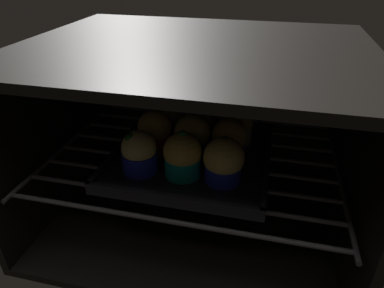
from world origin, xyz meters
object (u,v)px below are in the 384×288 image
object	(u,v)px
muffin_row0_col1	(183,156)
muffin_row0_col2	(224,161)
muffin_row1_col2	(229,140)
muffin_row2_col0	(167,119)
baking_tray	(192,156)
muffin_row1_col0	(155,132)
muffin_row0_col0	(139,153)
muffin_row2_col2	(237,124)
muffin_row2_col1	(200,120)
muffin_row1_col1	(193,136)

from	to	relation	value
muffin_row0_col1	muffin_row0_col2	distance (cm)	6.90
muffin_row1_col2	muffin_row2_col0	distance (cm)	15.33
baking_tray	muffin_row1_col0	size ratio (longest dim) A/B	3.55
muffin_row0_col2	muffin_row2_col0	world-z (taller)	muffin_row0_col2
baking_tray	muffin_row0_col1	size ratio (longest dim) A/B	3.49
muffin_row0_col0	muffin_row2_col2	size ratio (longest dim) A/B	0.88
muffin_row0_col0	muffin_row2_col0	size ratio (longest dim) A/B	1.01
muffin_row1_col2	muffin_row2_col1	distance (cm)	10.05
muffin_row0_col1	muffin_row0_col2	xyz separation A→B (cm)	(6.90, -0.04, -0.04)
muffin_row0_col0	muffin_row2_col2	bearing A→B (deg)	43.44
baking_tray	muffin_row2_col0	world-z (taller)	muffin_row2_col0
muffin_row1_col0	muffin_row2_col1	distance (cm)	10.16
muffin_row0_col0	muffin_row2_col1	size ratio (longest dim) A/B	1.00
muffin_row0_col1	muffin_row1_col2	distance (cm)	9.83
muffin_row2_col2	muffin_row1_col0	bearing A→B (deg)	-155.08
muffin_row0_col2	muffin_row1_col0	xyz separation A→B (cm)	(-14.19, 6.91, 0.18)
muffin_row0_col1	muffin_row2_col2	size ratio (longest dim) A/B	0.96
muffin_row2_col1	muffin_row2_col2	size ratio (longest dim) A/B	0.88
muffin_row0_col2	muffin_row2_col2	xyz separation A→B (cm)	(0.46, 13.72, 0.28)
muffin_row2_col0	muffin_row2_col1	distance (cm)	6.75
muffin_row0_col1	muffin_row1_col1	xyz separation A→B (cm)	(0.06, 7.00, 0.02)
muffin_row1_col1	muffin_row1_col2	xyz separation A→B (cm)	(6.74, 0.10, -0.04)
muffin_row1_col2	muffin_row2_col0	bearing A→B (deg)	154.37
muffin_row0_col0	muffin_row1_col1	distance (cm)	10.84
baking_tray	muffin_row1_col2	xyz separation A→B (cm)	(6.89, 0.30, 4.23)
baking_tray	muffin_row0_col0	bearing A→B (deg)	-135.86
muffin_row0_col1	muffin_row2_col0	xyz separation A→B (cm)	(-7.02, 13.73, -0.26)
muffin_row1_col0	muffin_row1_col2	xyz separation A→B (cm)	(14.09, 0.23, -0.16)
muffin_row2_col1	muffin_row2_col2	world-z (taller)	muffin_row2_col2
muffin_row1_col0	muffin_row2_col1	size ratio (longest dim) A/B	1.07
muffin_row1_col1	muffin_row1_col2	bearing A→B (deg)	0.83
muffin_row0_col2	muffin_row1_col0	world-z (taller)	muffin_row1_col0
muffin_row1_col0	muffin_row2_col1	bearing A→B (deg)	46.39
baking_tray	muffin_row1_col0	world-z (taller)	muffin_row1_col0
muffin_row2_col1	muffin_row0_col0	bearing A→B (deg)	-116.57
muffin_row0_col0	muffin_row2_col2	distance (cm)	20.74
muffin_row2_col0	muffin_row2_col1	size ratio (longest dim) A/B	0.99
muffin_row0_col2	muffin_row2_col0	xyz separation A→B (cm)	(-13.92, 13.77, -0.22)
muffin_row0_col0	muffin_row1_col1	xyz separation A→B (cm)	(7.75, 7.58, 0.13)
muffin_row1_col0	muffin_row2_col0	bearing A→B (deg)	87.72
muffin_row0_col0	muffin_row0_col2	bearing A→B (deg)	2.10
muffin_row1_col2	muffin_row0_col2	bearing A→B (deg)	-89.20
muffin_row0_col2	baking_tray	bearing A→B (deg)	135.58
muffin_row1_col1	muffin_row2_col2	size ratio (longest dim) A/B	0.93
muffin_row2_col1	muffin_row2_col2	xyz separation A→B (cm)	(7.65, -0.54, 0.38)
muffin_row0_col2	muffin_row1_col0	bearing A→B (deg)	154.02
muffin_row1_col2	muffin_row2_col2	xyz separation A→B (cm)	(0.56, 6.58, 0.27)
muffin_row1_col2	muffin_row2_col1	bearing A→B (deg)	134.84
baking_tray	muffin_row0_col0	distance (cm)	11.38
muffin_row0_col1	muffin_row2_col1	xyz separation A→B (cm)	(-0.28, 14.23, -0.13)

